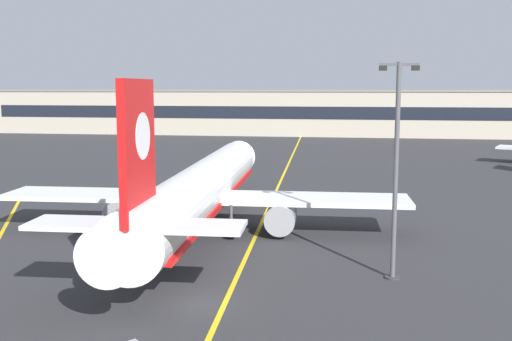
# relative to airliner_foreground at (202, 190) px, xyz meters

# --- Properties ---
(ground_plane) EXTENTS (400.00, 400.00, 0.00)m
(ground_plane) POSITION_rel_airliner_foreground_xyz_m (3.65, -15.31, -3.37)
(ground_plane) COLOR #2D2D30
(taxiway_centreline) EXTENTS (8.40, 179.83, 0.01)m
(taxiway_centreline) POSITION_rel_airliner_foreground_xyz_m (3.65, 14.69, -3.37)
(taxiway_centreline) COLOR yellow
(taxiway_centreline) RESTS_ON ground
(airliner_foreground) EXTENTS (32.18, 41.50, 11.65)m
(airliner_foreground) POSITION_rel_airliner_foreground_xyz_m (0.00, 0.00, 0.00)
(airliner_foreground) COLOR white
(airliner_foreground) RESTS_ON ground
(apron_lamp_post) EXTENTS (2.24, 0.90, 12.66)m
(apron_lamp_post) POSITION_rel_airliner_foreground_xyz_m (13.94, -9.32, 3.26)
(apron_lamp_post) COLOR #515156
(apron_lamp_post) RESTS_ON ground
(terminal_building) EXTENTS (159.44, 12.40, 10.56)m
(terminal_building) POSITION_rel_airliner_foreground_xyz_m (3.13, 96.63, 1.92)
(terminal_building) COLOR #B2A893
(terminal_building) RESTS_ON ground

